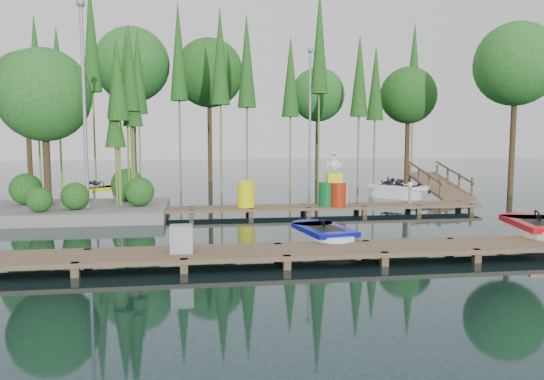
{
  "coord_description": "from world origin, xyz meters",
  "views": [
    {
      "loc": [
        -1.89,
        -15.95,
        2.85
      ],
      "look_at": [
        0.5,
        0.5,
        1.1
      ],
      "focal_mm": 35.0,
      "sensor_mm": 36.0,
      "label": 1
    }
  ],
  "objects": [
    {
      "name": "seagull_post",
      "position": [
        5.93,
        2.5,
        0.84
      ],
      "size": [
        0.5,
        0.27,
        0.8
      ],
      "color": "gray",
      "rests_on": "far_dock"
    },
    {
      "name": "island",
      "position": [
        -6.3,
        3.29,
        3.18
      ],
      "size": [
        6.2,
        4.2,
        6.75
      ],
      "color": "gray",
      "rests_on": "ground"
    },
    {
      "name": "drum_cluster",
      "position": [
        3.03,
        2.35,
        0.88
      ],
      "size": [
        1.13,
        1.04,
        1.96
      ],
      "color": "#0B6527",
      "rests_on": "far_dock"
    },
    {
      "name": "tree_screen",
      "position": [
        -2.04,
        10.6,
        6.12
      ],
      "size": [
        34.42,
        18.53,
        10.31
      ],
      "color": "#432F1C",
      "rests_on": "ground"
    },
    {
      "name": "boat_white_far",
      "position": [
        7.09,
        6.76,
        0.29
      ],
      "size": [
        2.86,
        2.83,
        1.31
      ],
      "rotation": [
        0.0,
        0.0,
        -0.07
      ],
      "color": "white",
      "rests_on": "ground"
    },
    {
      "name": "far_dock",
      "position": [
        1.0,
        2.5,
        0.23
      ],
      "size": [
        15.0,
        1.2,
        0.5
      ],
      "color": "brown",
      "rests_on": "ground"
    },
    {
      "name": "boat_red",
      "position": [
        6.98,
        -3.43,
        0.28
      ],
      "size": [
        1.82,
        3.06,
        0.96
      ],
      "rotation": [
        0.0,
        0.0,
        -0.2
      ],
      "color": "white",
      "rests_on": "ground"
    },
    {
      "name": "utility_cabinet",
      "position": [
        -2.21,
        -4.5,
        0.6
      ],
      "size": [
        0.49,
        0.41,
        0.6
      ],
      "primitive_type": "cube",
      "color": "gray",
      "rests_on": "near_dock"
    },
    {
      "name": "near_dock",
      "position": [
        0.0,
        -4.5,
        0.23
      ],
      "size": [
        18.0,
        1.5,
        0.5
      ],
      "color": "brown",
      "rests_on": "ground"
    },
    {
      "name": "boat_yellow_far",
      "position": [
        -6.03,
        7.68,
        0.29
      ],
      "size": [
        2.94,
        2.47,
        1.36
      ],
      "rotation": [
        0.0,
        0.0,
        0.21
      ],
      "color": "white",
      "rests_on": "ground"
    },
    {
      "name": "lamp_island",
      "position": [
        -5.5,
        2.5,
        4.26
      ],
      "size": [
        0.3,
        0.3,
        7.25
      ],
      "color": "gray",
      "rests_on": "ground"
    },
    {
      "name": "ramp",
      "position": [
        9.0,
        6.5,
        0.59
      ],
      "size": [
        1.5,
        3.94,
        1.49
      ],
      "color": "brown",
      "rests_on": "ground"
    },
    {
      "name": "yellow_barrel",
      "position": [
        -0.14,
        2.5,
        0.76
      ],
      "size": [
        0.61,
        0.61,
        0.92
      ],
      "primitive_type": "cylinder",
      "color": "#FFF30D",
      "rests_on": "far_dock"
    },
    {
      "name": "lamp_rear",
      "position": [
        4.0,
        11.0,
        4.26
      ],
      "size": [
        0.3,
        0.3,
        7.25
      ],
      "color": "gray",
      "rests_on": "ground"
    },
    {
      "name": "ground_plane",
      "position": [
        0.0,
        0.0,
        0.0
      ],
      "size": [
        90.0,
        90.0,
        0.0
      ],
      "primitive_type": "plane",
      "color": "#1E3338"
    },
    {
      "name": "boat_blue",
      "position": [
        1.31,
        -2.99,
        0.23
      ],
      "size": [
        1.5,
        2.56,
        0.81
      ],
      "rotation": [
        0.0,
        0.0,
        0.18
      ],
      "color": "white",
      "rests_on": "ground"
    }
  ]
}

